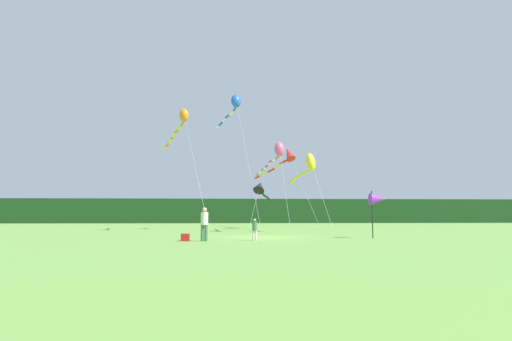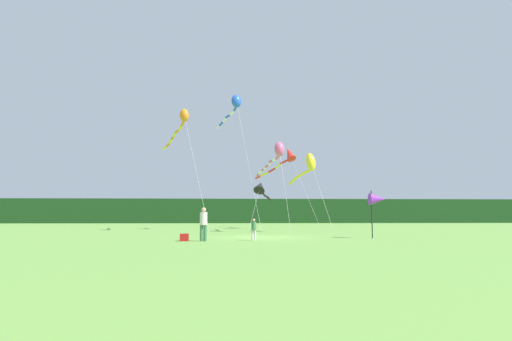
{
  "view_description": "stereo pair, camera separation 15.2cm",
  "coord_description": "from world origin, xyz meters",
  "px_view_note": "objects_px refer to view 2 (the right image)",
  "views": [
    {
      "loc": [
        -1.9,
        -24.82,
        1.31
      ],
      "look_at": [
        0.0,
        6.0,
        4.64
      ],
      "focal_mm": 29.11,
      "sensor_mm": 36.0,
      "label": 1
    },
    {
      "loc": [
        -1.75,
        -24.83,
        1.31
      ],
      "look_at": [
        0.0,
        6.0,
        4.64
      ],
      "focal_mm": 29.11,
      "sensor_mm": 36.0,
      "label": 2
    }
  ],
  "objects_px": {
    "cooler_box": "(184,237)",
    "kite_yellow": "(309,165)",
    "banner_flag_pole": "(377,200)",
    "kite_red": "(286,157)",
    "kite_orange": "(181,121)",
    "person_child": "(254,228)",
    "kite_rainbow": "(276,153)",
    "person_adult": "(204,222)",
    "kite_blue": "(235,104)",
    "kite_black": "(261,187)"
  },
  "relations": [
    {
      "from": "banner_flag_pole",
      "to": "kite_yellow",
      "type": "height_order",
      "value": "kite_yellow"
    },
    {
      "from": "kite_blue",
      "to": "kite_black",
      "type": "bearing_deg",
      "value": 51.55
    },
    {
      "from": "kite_yellow",
      "to": "kite_red",
      "type": "bearing_deg",
      "value": 93.95
    },
    {
      "from": "person_adult",
      "to": "kite_rainbow",
      "type": "bearing_deg",
      "value": 65.79
    },
    {
      "from": "kite_red",
      "to": "banner_flag_pole",
      "type": "bearing_deg",
      "value": -80.48
    },
    {
      "from": "person_child",
      "to": "kite_black",
      "type": "bearing_deg",
      "value": 85.0
    },
    {
      "from": "cooler_box",
      "to": "kite_black",
      "type": "distance_m",
      "value": 18.98
    },
    {
      "from": "kite_blue",
      "to": "kite_rainbow",
      "type": "bearing_deg",
      "value": -50.79
    },
    {
      "from": "kite_rainbow",
      "to": "person_child",
      "type": "bearing_deg",
      "value": -102.48
    },
    {
      "from": "person_child",
      "to": "kite_red",
      "type": "distance_m",
      "value": 20.93
    },
    {
      "from": "banner_flag_pole",
      "to": "kite_rainbow",
      "type": "xyz_separation_m",
      "value": [
        -4.87,
        8.71,
        3.96
      ]
    },
    {
      "from": "cooler_box",
      "to": "banner_flag_pole",
      "type": "xyz_separation_m",
      "value": [
        10.72,
        1.99,
        2.01
      ]
    },
    {
      "from": "cooler_box",
      "to": "kite_blue",
      "type": "xyz_separation_m",
      "value": [
        2.57,
        14.73,
        10.95
      ]
    },
    {
      "from": "kite_rainbow",
      "to": "cooler_box",
      "type": "bearing_deg",
      "value": -118.7
    },
    {
      "from": "person_adult",
      "to": "kite_blue",
      "type": "height_order",
      "value": "kite_blue"
    },
    {
      "from": "kite_rainbow",
      "to": "person_adult",
      "type": "bearing_deg",
      "value": -114.21
    },
    {
      "from": "banner_flag_pole",
      "to": "kite_black",
      "type": "relative_size",
      "value": 0.42
    },
    {
      "from": "person_adult",
      "to": "kite_rainbow",
      "type": "relative_size",
      "value": 0.22
    },
    {
      "from": "kite_yellow",
      "to": "kite_orange",
      "type": "height_order",
      "value": "kite_orange"
    },
    {
      "from": "person_adult",
      "to": "banner_flag_pole",
      "type": "height_order",
      "value": "banner_flag_pole"
    },
    {
      "from": "person_adult",
      "to": "kite_orange",
      "type": "bearing_deg",
      "value": 102.13
    },
    {
      "from": "kite_yellow",
      "to": "kite_orange",
      "type": "relative_size",
      "value": 0.61
    },
    {
      "from": "person_child",
      "to": "banner_flag_pole",
      "type": "bearing_deg",
      "value": 14.02
    },
    {
      "from": "kite_yellow",
      "to": "kite_orange",
      "type": "distance_m",
      "value": 11.4
    },
    {
      "from": "person_child",
      "to": "cooler_box",
      "type": "distance_m",
      "value": 3.57
    },
    {
      "from": "person_child",
      "to": "kite_orange",
      "type": "xyz_separation_m",
      "value": [
        -5.47,
        13.14,
        8.59
      ]
    },
    {
      "from": "cooler_box",
      "to": "kite_yellow",
      "type": "height_order",
      "value": "kite_yellow"
    },
    {
      "from": "person_adult",
      "to": "kite_rainbow",
      "type": "height_order",
      "value": "kite_rainbow"
    },
    {
      "from": "kite_yellow",
      "to": "banner_flag_pole",
      "type": "bearing_deg",
      "value": -74.82
    },
    {
      "from": "kite_rainbow",
      "to": "kite_blue",
      "type": "bearing_deg",
      "value": 129.21
    },
    {
      "from": "kite_yellow",
      "to": "kite_blue",
      "type": "xyz_separation_m",
      "value": [
        -5.82,
        4.14,
        5.88
      ]
    },
    {
      "from": "person_adult",
      "to": "kite_orange",
      "type": "distance_m",
      "value": 16.11
    },
    {
      "from": "cooler_box",
      "to": "kite_red",
      "type": "bearing_deg",
      "value": 68.43
    },
    {
      "from": "person_child",
      "to": "banner_flag_pole",
      "type": "distance_m",
      "value": 7.57
    },
    {
      "from": "kite_blue",
      "to": "kite_orange",
      "type": "xyz_separation_m",
      "value": [
        -4.5,
        -1.39,
        -1.92
      ]
    },
    {
      "from": "kite_black",
      "to": "person_adult",
      "type": "bearing_deg",
      "value": -102.82
    },
    {
      "from": "kite_orange",
      "to": "person_adult",
      "type": "bearing_deg",
      "value": -77.87
    },
    {
      "from": "person_adult",
      "to": "banner_flag_pole",
      "type": "bearing_deg",
      "value": 12.53
    },
    {
      "from": "person_child",
      "to": "kite_red",
      "type": "xyz_separation_m",
      "value": [
        4.23,
        19.44,
        6.5
      ]
    },
    {
      "from": "person_adult",
      "to": "kite_blue",
      "type": "relative_size",
      "value": 0.14
    },
    {
      "from": "cooler_box",
      "to": "kite_red",
      "type": "height_order",
      "value": "kite_red"
    },
    {
      "from": "kite_red",
      "to": "kite_yellow",
      "type": "distance_m",
      "value": 9.26
    },
    {
      "from": "banner_flag_pole",
      "to": "kite_red",
      "type": "relative_size",
      "value": 0.25
    },
    {
      "from": "cooler_box",
      "to": "kite_red",
      "type": "xyz_separation_m",
      "value": [
        7.76,
        19.64,
        6.95
      ]
    },
    {
      "from": "kite_yellow",
      "to": "kite_blue",
      "type": "bearing_deg",
      "value": 144.57
    },
    {
      "from": "kite_red",
      "to": "kite_yellow",
      "type": "height_order",
      "value": "kite_red"
    },
    {
      "from": "kite_yellow",
      "to": "kite_orange",
      "type": "bearing_deg",
      "value": 165.09
    },
    {
      "from": "banner_flag_pole",
      "to": "kite_rainbow",
      "type": "bearing_deg",
      "value": 119.2
    },
    {
      "from": "kite_blue",
      "to": "kite_yellow",
      "type": "bearing_deg",
      "value": -35.43
    },
    {
      "from": "kite_red",
      "to": "person_adult",
      "type": "bearing_deg",
      "value": -108.94
    }
  ]
}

